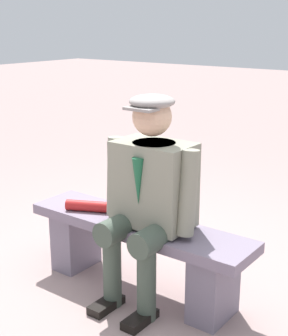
{
  "coord_description": "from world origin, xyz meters",
  "views": [
    {
      "loc": [
        -1.75,
        2.28,
        1.64
      ],
      "look_at": [
        -0.05,
        0.0,
        0.81
      ],
      "focal_mm": 53.86,
      "sensor_mm": 36.0,
      "label": 1
    }
  ],
  "objects": [
    {
      "name": "ground_plane",
      "position": [
        0.0,
        0.0,
        0.0
      ],
      "size": [
        30.0,
        30.0,
        0.0
      ],
      "primitive_type": "plane",
      "color": "gray"
    },
    {
      "name": "bench",
      "position": [
        0.0,
        0.0,
        0.3
      ],
      "size": [
        1.5,
        0.36,
        0.46
      ],
      "color": "slate",
      "rests_on": "ground"
    },
    {
      "name": "seated_man",
      "position": [
        -0.12,
        0.05,
        0.7
      ],
      "size": [
        0.62,
        0.57,
        1.25
      ],
      "color": "gray",
      "rests_on": "ground"
    },
    {
      "name": "rolled_magazine",
      "position": [
        0.36,
        0.05,
        0.5
      ],
      "size": [
        0.29,
        0.19,
        0.07
      ],
      "primitive_type": "cylinder",
      "rotation": [
        0.0,
        1.57,
        0.45
      ],
      "color": "#B21E1E",
      "rests_on": "bench"
    }
  ]
}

